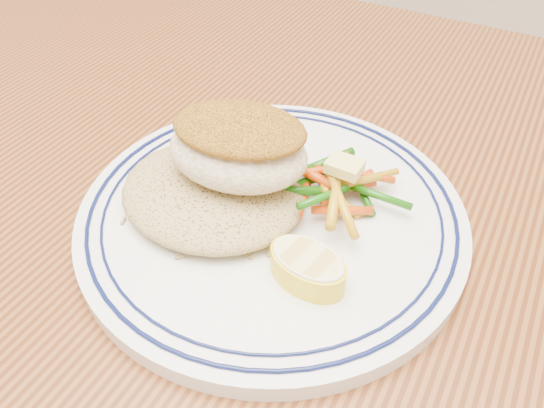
{
  "coord_description": "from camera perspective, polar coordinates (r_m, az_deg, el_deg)",
  "views": [
    {
      "loc": [
        0.14,
        -0.26,
        1.04
      ],
      "look_at": [
        0.0,
        0.0,
        0.77
      ],
      "focal_mm": 35.0,
      "sensor_mm": 36.0,
      "label": 1
    }
  ],
  "objects": [
    {
      "name": "butter_pat",
      "position": [
        0.4,
        7.82,
        4.04
      ],
      "size": [
        0.03,
        0.02,
        0.01
      ],
      "primitive_type": "cube",
      "rotation": [
        0.0,
        0.0,
        -0.02
      ],
      "color": "#E8DC71",
      "rests_on": "vegetable_pile"
    },
    {
      "name": "plate",
      "position": [
        0.41,
        0.0,
        -1.08
      ],
      "size": [
        0.3,
        0.3,
        0.02
      ],
      "color": "white",
      "rests_on": "dining_table"
    },
    {
      "name": "rice_pilaf",
      "position": [
        0.4,
        -6.4,
        1.64
      ],
      "size": [
        0.14,
        0.13,
        0.03
      ],
      "primitive_type": "ellipsoid",
      "color": "#957C4A",
      "rests_on": "plate"
    },
    {
      "name": "fish_fillet",
      "position": [
        0.39,
        -3.66,
        6.2
      ],
      "size": [
        0.12,
        0.09,
        0.05
      ],
      "color": "beige",
      "rests_on": "rice_pilaf"
    },
    {
      "name": "dining_table",
      "position": [
        0.49,
        -0.28,
        -10.13
      ],
      "size": [
        1.5,
        0.9,
        0.75
      ],
      "color": "#4C240F",
      "rests_on": "ground"
    },
    {
      "name": "lemon_wedge",
      "position": [
        0.35,
        3.84,
        -6.71
      ],
      "size": [
        0.06,
        0.06,
        0.02
      ],
      "color": "yellow",
      "rests_on": "plate"
    },
    {
      "name": "vegetable_pile",
      "position": [
        0.41,
        6.48,
        1.96
      ],
      "size": [
        0.11,
        0.11,
        0.03
      ],
      "color": "#B88613",
      "rests_on": "plate"
    }
  ]
}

